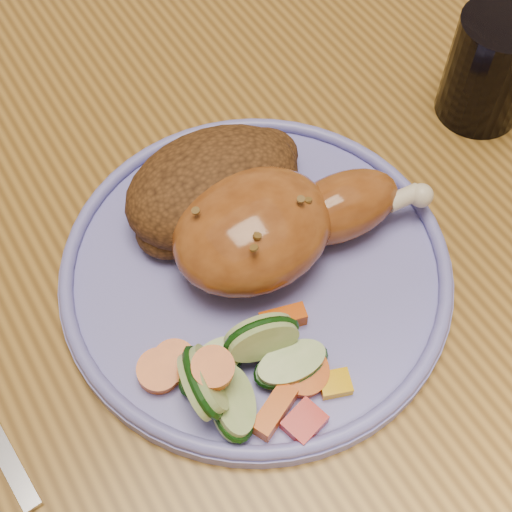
% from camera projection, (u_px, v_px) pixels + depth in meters
% --- Properties ---
extents(ground, '(4.00, 4.00, 0.00)m').
position_uv_depth(ground, '(255.00, 460.00, 1.20)').
color(ground, brown).
rests_on(ground, ground).
extents(dining_table, '(0.90, 1.40, 0.75)m').
position_uv_depth(dining_table, '(255.00, 244.00, 0.63)').
color(dining_table, olive).
rests_on(dining_table, ground).
extents(chair_far, '(0.42, 0.42, 0.91)m').
position_uv_depth(chair_far, '(36.00, 7.00, 1.06)').
color(chair_far, '#4C2D16').
rests_on(chair_far, ground).
extents(plate, '(0.28, 0.28, 0.01)m').
position_uv_depth(plate, '(256.00, 271.00, 0.51)').
color(plate, '#6E6CC3').
rests_on(plate, dining_table).
extents(plate_rim, '(0.28, 0.28, 0.01)m').
position_uv_depth(plate_rim, '(256.00, 263.00, 0.50)').
color(plate_rim, '#6E6CC3').
rests_on(plate_rim, plate).
extents(chicken_leg, '(0.19, 0.10, 0.06)m').
position_uv_depth(chicken_leg, '(275.00, 224.00, 0.49)').
color(chicken_leg, '#934E1E').
rests_on(chicken_leg, plate).
extents(rice_pilaf, '(0.14, 0.10, 0.06)m').
position_uv_depth(rice_pilaf, '(216.00, 186.00, 0.52)').
color(rice_pilaf, '#4E2C13').
rests_on(rice_pilaf, plate).
extents(vegetable_pile, '(0.12, 0.11, 0.05)m').
position_uv_depth(vegetable_pile, '(240.00, 371.00, 0.45)').
color(vegetable_pile, '#A50A05').
rests_on(vegetable_pile, plate).
extents(drinking_glass, '(0.07, 0.07, 0.09)m').
position_uv_depth(drinking_glass, '(490.00, 69.00, 0.57)').
color(drinking_glass, black).
rests_on(drinking_glass, dining_table).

